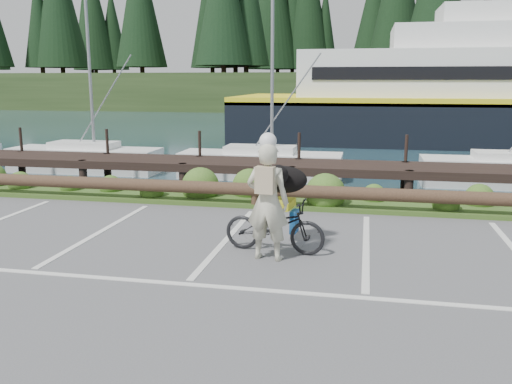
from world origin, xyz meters
TOP-DOWN VIEW (x-y plane):
  - ground at (0.00, 0.00)m, footprint 72.00×72.00m
  - harbor_backdrop at (0.39, 78.47)m, footprint 170.00×160.00m
  - vegetation_strip at (0.00, 5.30)m, footprint 34.00×1.60m
  - log_rail at (0.00, 4.60)m, footprint 32.00×0.30m
  - bicycle at (1.01, 1.42)m, footprint 1.86×0.83m
  - cyclist at (0.96, 1.00)m, footprint 0.77×0.55m
  - dog at (1.08, 1.99)m, footprint 0.52×0.91m

SIDE VIEW (x-z plane):
  - harbor_backdrop at x=0.39m, z-range -15.00..15.00m
  - ground at x=0.00m, z-range 0.00..0.00m
  - log_rail at x=0.00m, z-range -0.30..0.30m
  - vegetation_strip at x=0.00m, z-range 0.00..0.10m
  - bicycle at x=1.01m, z-range 0.00..0.94m
  - cyclist at x=0.96m, z-range 0.00..1.98m
  - dog at x=1.08m, z-range 0.94..1.44m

